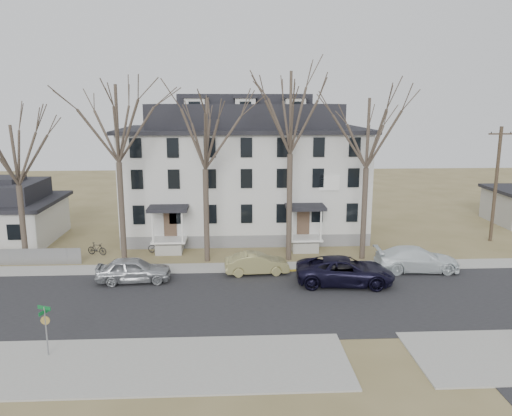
{
  "coord_description": "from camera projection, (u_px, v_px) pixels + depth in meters",
  "views": [
    {
      "loc": [
        -3.18,
        -25.31,
        11.43
      ],
      "look_at": [
        -1.46,
        9.0,
        4.09
      ],
      "focal_mm": 35.0,
      "sensor_mm": 36.0,
      "label": 1
    }
  ],
  "objects": [
    {
      "name": "car_navy",
      "position": [
        345.0,
        271.0,
        31.69
      ],
      "size": [
        6.46,
        3.46,
        1.72
      ],
      "primitive_type": "imported",
      "rotation": [
        0.0,
        0.0,
        1.47
      ],
      "color": "black",
      "rests_on": "ground"
    },
    {
      "name": "yellow_curb",
      "position": [
        351.0,
        271.0,
        34.45
      ],
      "size": [
        14.0,
        0.25,
        0.06
      ],
      "primitive_type": "cube",
      "color": "gold",
      "rests_on": "ground"
    },
    {
      "name": "main_road",
      "position": [
        287.0,
        301.0,
        29.22
      ],
      "size": [
        120.0,
        10.0,
        0.04
      ],
      "primitive_type": "cube",
      "color": "#27272A",
      "rests_on": "ground"
    },
    {
      "name": "ground",
      "position": [
        291.0,
        315.0,
        27.27
      ],
      "size": [
        120.0,
        120.0,
        0.0
      ],
      "primitive_type": "plane",
      "color": "olive",
      "rests_on": "ground"
    },
    {
      "name": "car_white",
      "position": [
        417.0,
        260.0,
        34.19
      ],
      "size": [
        5.8,
        2.56,
        1.66
      ],
      "primitive_type": "imported",
      "rotation": [
        0.0,
        0.0,
        1.53
      ],
      "color": "white",
      "rests_on": "ground"
    },
    {
      "name": "boarding_house",
      "position": [
        245.0,
        172.0,
        43.58
      ],
      "size": [
        20.8,
        12.36,
        12.05
      ],
      "color": "slate",
      "rests_on": "ground"
    },
    {
      "name": "street_sign",
      "position": [
        46.0,
        323.0,
        22.5
      ],
      "size": [
        0.7,
        0.7,
        2.47
      ],
      "rotation": [
        0.0,
        0.0,
        -0.38
      ],
      "color": "gray",
      "rests_on": "ground"
    },
    {
      "name": "far_sidewalk",
      "position": [
        277.0,
        268.0,
        35.08
      ],
      "size": [
        120.0,
        2.0,
        0.08
      ],
      "primitive_type": "cube",
      "color": "#A09F97",
      "rests_on": "ground"
    },
    {
      "name": "tree_center",
      "position": [
        291.0,
        107.0,
        34.57
      ],
      "size": [
        9.0,
        9.0,
        14.7
      ],
      "color": "#473B31",
      "rests_on": "ground"
    },
    {
      "name": "tree_far_left",
      "position": [
        116.0,
        118.0,
        34.14
      ],
      "size": [
        8.4,
        8.4,
        13.72
      ],
      "color": "#473B31",
      "rests_on": "ground"
    },
    {
      "name": "tree_bungalow",
      "position": [
        15.0,
        151.0,
        34.26
      ],
      "size": [
        6.6,
        6.6,
        10.78
      ],
      "color": "#473B31",
      "rests_on": "ground"
    },
    {
      "name": "bicycle_left",
      "position": [
        160.0,
        247.0,
        38.4
      ],
      "size": [
        1.78,
        0.68,
        0.93
      ],
      "primitive_type": "imported",
      "rotation": [
        0.0,
        0.0,
        1.53
      ],
      "color": "black",
      "rests_on": "ground"
    },
    {
      "name": "tree_mid_left",
      "position": [
        204.0,
        129.0,
        34.59
      ],
      "size": [
        7.8,
        7.8,
        12.74
      ],
      "color": "#473B31",
      "rests_on": "ground"
    },
    {
      "name": "car_silver",
      "position": [
        134.0,
        270.0,
        32.08
      ],
      "size": [
        4.86,
        2.22,
        1.61
      ],
      "primitive_type": "imported",
      "rotation": [
        0.0,
        0.0,
        1.64
      ],
      "color": "#A7AAAE",
      "rests_on": "ground"
    },
    {
      "name": "car_tan",
      "position": [
        257.0,
        264.0,
        33.63
      ],
      "size": [
        4.39,
        1.79,
        1.42
      ],
      "primitive_type": "imported",
      "rotation": [
        0.0,
        0.0,
        1.64
      ],
      "color": "#918953",
      "rests_on": "ground"
    },
    {
      "name": "small_house",
      "position": [
        5.0,
        215.0,
        41.34
      ],
      "size": [
        8.7,
        8.7,
        5.0
      ],
      "color": "silver",
      "rests_on": "ground"
    },
    {
      "name": "utility_pole_far",
      "position": [
        496.0,
        183.0,
        40.82
      ],
      "size": [
        2.0,
        0.28,
        9.5
      ],
      "color": "#3D3023",
      "rests_on": "ground"
    },
    {
      "name": "near_sidewalk_left",
      "position": [
        124.0,
        366.0,
        21.99
      ],
      "size": [
        20.0,
        5.0,
        0.08
      ],
      "primitive_type": "cube",
      "color": "#A09F97",
      "rests_on": "ground"
    },
    {
      "name": "bicycle_right",
      "position": [
        97.0,
        249.0,
        37.77
      ],
      "size": [
        1.65,
        0.93,
        0.95
      ],
      "primitive_type": "imported",
      "rotation": [
        0.0,
        0.0,
        1.25
      ],
      "color": "black",
      "rests_on": "ground"
    },
    {
      "name": "tree_mid_right",
      "position": [
        368.0,
        128.0,
        35.15
      ],
      "size": [
        7.8,
        7.8,
        12.74
      ],
      "color": "#473B31",
      "rests_on": "ground"
    }
  ]
}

